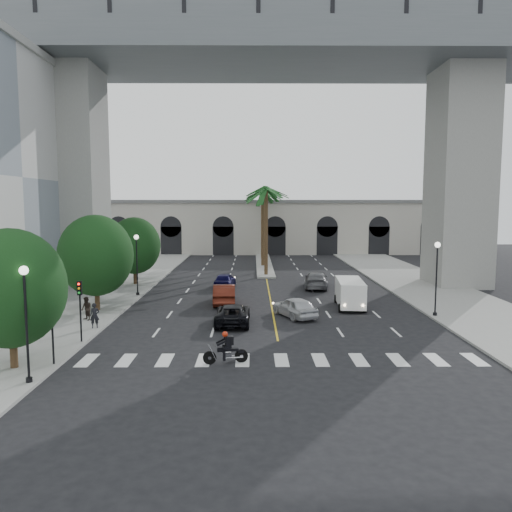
# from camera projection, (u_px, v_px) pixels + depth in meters

# --- Properties ---
(ground) EXTENTS (140.00, 140.00, 0.00)m
(ground) POSITION_uv_depth(u_px,v_px,m) (280.00, 351.00, 27.17)
(ground) COLOR black
(ground) RESTS_ON ground
(sidewalk_left) EXTENTS (8.00, 100.00, 0.15)m
(sidewalk_left) POSITION_uv_depth(u_px,v_px,m) (92.00, 298.00, 41.97)
(sidewalk_left) COLOR gray
(sidewalk_left) RESTS_ON ground
(sidewalk_right) EXTENTS (8.00, 100.00, 0.15)m
(sidewalk_right) POSITION_uv_depth(u_px,v_px,m) (447.00, 298.00, 42.18)
(sidewalk_right) COLOR gray
(sidewalk_right) RESTS_ON ground
(median) EXTENTS (2.00, 24.00, 0.20)m
(median) POSITION_uv_depth(u_px,v_px,m) (264.00, 264.00, 64.94)
(median) COLOR gray
(median) RESTS_ON ground
(pier_building) EXTENTS (71.00, 10.50, 8.50)m
(pier_building) POSITION_uv_depth(u_px,v_px,m) (262.00, 226.00, 81.40)
(pier_building) COLOR #BDB5AA
(pier_building) RESTS_ON ground
(bridge) EXTENTS (75.00, 13.00, 26.00)m
(bridge) POSITION_uv_depth(u_px,v_px,m) (304.00, 92.00, 47.09)
(bridge) COLOR gray
(bridge) RESTS_ON ground
(palm_a) EXTENTS (3.20, 3.20, 10.30)m
(palm_a) POSITION_uv_depth(u_px,v_px,m) (266.00, 193.00, 54.04)
(palm_a) COLOR #47331E
(palm_a) RESTS_ON ground
(palm_b) EXTENTS (3.20, 3.20, 10.60)m
(palm_b) POSITION_uv_depth(u_px,v_px,m) (266.00, 191.00, 57.99)
(palm_b) COLOR #47331E
(palm_b) RESTS_ON ground
(palm_c) EXTENTS (3.20, 3.20, 10.10)m
(palm_c) POSITION_uv_depth(u_px,v_px,m) (263.00, 196.00, 62.01)
(palm_c) COLOR #47331E
(palm_c) RESTS_ON ground
(palm_d) EXTENTS (3.20, 3.20, 10.90)m
(palm_d) POSITION_uv_depth(u_px,v_px,m) (265.00, 191.00, 65.91)
(palm_d) COLOR #47331E
(palm_d) RESTS_ON ground
(palm_e) EXTENTS (3.20, 3.20, 10.40)m
(palm_e) POSITION_uv_depth(u_px,v_px,m) (262.00, 195.00, 69.94)
(palm_e) COLOR #47331E
(palm_e) RESTS_ON ground
(palm_f) EXTENTS (3.20, 3.20, 10.70)m
(palm_f) POSITION_uv_depth(u_px,v_px,m) (264.00, 193.00, 73.89)
(palm_f) COLOR #47331E
(palm_f) RESTS_ON ground
(street_tree_near) EXTENTS (5.20, 5.20, 6.89)m
(street_tree_near) POSITION_uv_depth(u_px,v_px,m) (10.00, 288.00, 23.67)
(street_tree_near) COLOR #382616
(street_tree_near) RESTS_ON ground
(street_tree_mid) EXTENTS (5.44, 5.44, 7.21)m
(street_tree_mid) POSITION_uv_depth(u_px,v_px,m) (96.00, 255.00, 36.58)
(street_tree_mid) COLOR #382616
(street_tree_mid) RESTS_ON ground
(street_tree_far) EXTENTS (5.04, 5.04, 6.68)m
(street_tree_far) POSITION_uv_depth(u_px,v_px,m) (134.00, 246.00, 48.54)
(street_tree_far) COLOR #382616
(street_tree_far) RESTS_ON ground
(lamp_post_left_near) EXTENTS (0.40, 0.40, 5.35)m
(lamp_post_left_near) POSITION_uv_depth(u_px,v_px,m) (26.00, 314.00, 21.78)
(lamp_post_left_near) COLOR black
(lamp_post_left_near) RESTS_ON ground
(lamp_post_left_far) EXTENTS (0.40, 0.40, 5.35)m
(lamp_post_left_far) POSITION_uv_depth(u_px,v_px,m) (137.00, 260.00, 42.66)
(lamp_post_left_far) COLOR black
(lamp_post_left_far) RESTS_ON ground
(lamp_post_right) EXTENTS (0.40, 0.40, 5.35)m
(lamp_post_right) POSITION_uv_depth(u_px,v_px,m) (437.00, 272.00, 34.86)
(lamp_post_right) COLOR black
(lamp_post_right) RESTS_ON ground
(traffic_signal_near) EXTENTS (0.25, 0.18, 3.65)m
(traffic_signal_near) POSITION_uv_depth(u_px,v_px,m) (52.00, 317.00, 24.34)
(traffic_signal_near) COLOR black
(traffic_signal_near) RESTS_ON ground
(traffic_signal_far) EXTENTS (0.25, 0.18, 3.65)m
(traffic_signal_far) POSITION_uv_depth(u_px,v_px,m) (80.00, 301.00, 28.32)
(traffic_signal_far) COLOR black
(traffic_signal_far) RESTS_ON ground
(motorcycle_rider) EXTENTS (2.27, 0.67, 1.65)m
(motorcycle_rider) POSITION_uv_depth(u_px,v_px,m) (227.00, 349.00, 25.08)
(motorcycle_rider) COLOR black
(motorcycle_rider) RESTS_ON ground
(car_a) EXTENTS (3.33, 4.59, 1.45)m
(car_a) POSITION_uv_depth(u_px,v_px,m) (295.00, 307.00, 35.23)
(car_a) COLOR silver
(car_a) RESTS_ON ground
(car_b) EXTENTS (1.92, 4.94, 1.60)m
(car_b) POSITION_uv_depth(u_px,v_px,m) (224.00, 294.00, 39.81)
(car_b) COLOR #4E190F
(car_b) RESTS_ON ground
(car_c) EXTENTS (2.26, 4.85, 1.35)m
(car_c) POSITION_uv_depth(u_px,v_px,m) (233.00, 314.00, 33.25)
(car_c) COLOR black
(car_c) RESTS_ON ground
(car_d) EXTENTS (2.80, 5.56, 1.55)m
(car_d) POSITION_uv_depth(u_px,v_px,m) (316.00, 280.00, 47.23)
(car_d) COLOR #5A5A5F
(car_d) RESTS_ON ground
(car_e) EXTENTS (2.14, 4.32, 1.41)m
(car_e) POSITION_uv_depth(u_px,v_px,m) (225.00, 280.00, 47.59)
(car_e) COLOR #100E41
(car_e) RESTS_ON ground
(cargo_van) EXTENTS (2.37, 5.18, 2.15)m
(cargo_van) POSITION_uv_depth(u_px,v_px,m) (350.00, 292.00, 38.34)
(cargo_van) COLOR white
(cargo_van) RESTS_ON ground
(pedestrian_a) EXTENTS (0.66, 0.52, 1.59)m
(pedestrian_a) POSITION_uv_depth(u_px,v_px,m) (95.00, 316.00, 31.58)
(pedestrian_a) COLOR black
(pedestrian_a) RESTS_ON sidewalk_left
(pedestrian_b) EXTENTS (0.98, 0.97, 1.59)m
(pedestrian_b) POSITION_uv_depth(u_px,v_px,m) (86.00, 309.00, 33.63)
(pedestrian_b) COLOR black
(pedestrian_b) RESTS_ON sidewalk_left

